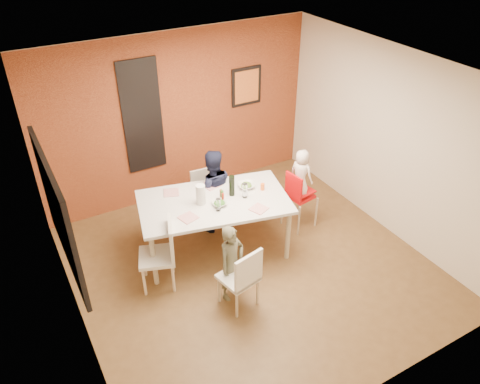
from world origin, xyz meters
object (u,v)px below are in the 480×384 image
chair_near (243,276)px  paper_towel_roll (201,195)px  dining_table (214,205)px  child_near (232,263)px  child_far (212,191)px  chair_far (206,193)px  toddler (301,173)px  chair_left (163,251)px  wine_bottle (232,186)px  high_chair (298,195)px

chair_near → paper_towel_roll: 1.27m
dining_table → paper_towel_roll: bearing=172.1°
dining_table → child_near: (-0.23, -0.91, -0.23)m
chair_near → child_far: size_ratio=0.68×
child_near → child_far: (0.43, 1.39, 0.13)m
chair_near → chair_far: bearing=-114.5°
toddler → chair_left: bearing=73.8°
toddler → paper_towel_roll: bearing=64.0°
dining_table → child_far: (0.21, 0.47, -0.11)m
child_far → paper_towel_roll: bearing=63.0°
chair_far → paper_towel_roll: bearing=-114.4°
chair_left → child_near: size_ratio=0.91×
child_near → wine_bottle: wine_bottle is taller
dining_table → child_near: size_ratio=2.09×
chair_far → toddler: 1.48m
chair_left → dining_table: bearing=128.5°
dining_table → chair_left: (-0.88, -0.29, -0.23)m
chair_far → toddler: (1.14, -0.82, 0.45)m
high_chair → paper_towel_roll: 1.57m
chair_left → child_far: (1.08, 0.77, 0.12)m
child_near → child_far: child_far is taller
chair_left → child_near: bearing=66.5°
dining_table → paper_towel_roll: (-0.18, 0.02, 0.22)m
chair_far → child_near: size_ratio=0.81×
dining_table → chair_near: (-0.21, -1.15, -0.27)m
high_chair → wine_bottle: size_ratio=3.18×
chair_near → wine_bottle: (0.49, 1.16, 0.49)m
child_near → high_chair: bearing=8.3°
chair_near → chair_far: chair_near is taller
wine_bottle → chair_left: bearing=-165.5°
child_far → paper_towel_roll: 0.67m
toddler → child_near: bearing=96.0°
high_chair → child_near: child_near is taller
chair_far → high_chair: size_ratio=0.90×
chair_near → paper_towel_roll: paper_towel_roll is taller
chair_far → wine_bottle: (0.07, -0.70, 0.51)m
chair_left → high_chair: size_ratio=1.02×
child_far → paper_towel_roll: child_far is taller
chair_near → child_far: child_far is taller
child_near → chair_far: bearing=56.1°
child_far → toddler: (1.15, -0.59, 0.27)m
toddler → paper_towel_roll: size_ratio=2.59×
child_far → paper_towel_roll: (-0.38, -0.45, 0.32)m
chair_near → paper_towel_roll: (0.03, 1.18, 0.48)m
chair_near → dining_table: bearing=-112.1°
wine_bottle → toddler: bearing=-6.3°
toddler → dining_table: bearing=64.4°
dining_table → high_chair: size_ratio=2.33×
high_chair → child_near: size_ratio=0.89×
dining_table → chair_near: bearing=-100.4°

